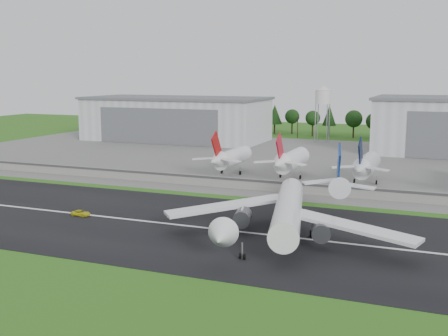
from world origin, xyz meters
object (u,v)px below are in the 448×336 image
at_px(ground_vehicle, 81,213).
at_px(parked_jet_navy, 365,165).
at_px(main_airliner, 287,216).
at_px(parked_jet_red_b, 290,161).
at_px(parked_jet_red_a, 229,158).

bearing_deg(ground_vehicle, parked_jet_navy, -40.42).
distance_m(main_airliner, parked_jet_navy, 67.39).
height_order(ground_vehicle, parked_jet_red_b, parked_jet_red_b).
relative_size(parked_jet_red_a, parked_jet_red_b, 1.00).
bearing_deg(ground_vehicle, parked_jet_red_a, -10.01).
xyz_separation_m(main_airliner, parked_jet_red_a, (-39.74, 66.99, 1.30)).
bearing_deg(ground_vehicle, parked_jet_red_b, -26.21).
distance_m(ground_vehicle, parked_jet_red_b, 76.68).
xyz_separation_m(main_airliner, ground_vehicle, (-53.04, -0.96, -4.11)).
relative_size(ground_vehicle, parked_jet_red_b, 0.16).
bearing_deg(ground_vehicle, main_airliner, -87.90).
distance_m(parked_jet_red_a, parked_jet_navy, 46.80).
height_order(main_airliner, ground_vehicle, main_airliner).
xyz_separation_m(main_airliner, parked_jet_navy, (7.06, 67.00, 1.39)).
distance_m(ground_vehicle, parked_jet_navy, 90.89).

